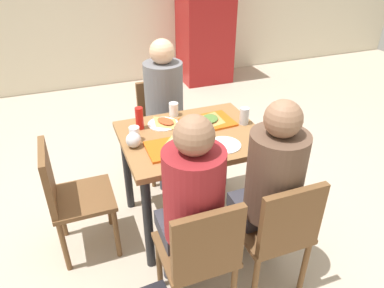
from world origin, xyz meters
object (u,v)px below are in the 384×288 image
Objects in this scene: pizza_slice_c at (166,122)px; paper_plate_center at (163,124)px; soda_can at (244,116)px; foil_bundle at (134,140)px; chair_far_side at (162,121)px; paper_plate_near_edge at (224,145)px; plastic_cup_c at (135,134)px; plastic_cup_a at (174,109)px; condiment_bottle at (139,118)px; person_in_brown_jacket at (270,181)px; tray_red_near at (175,147)px; pizza_slice_b at (210,119)px; plastic_cup_b at (215,151)px; person_in_red at (191,201)px; drink_fridge at (205,15)px; main_table at (192,149)px; chair_near_left at (201,252)px; chair_near_right at (278,230)px; pizza_slice_a at (176,143)px; person_far_side at (165,102)px; chair_left_end at (68,193)px; tray_red_far at (208,122)px.

paper_plate_center is at bearing -174.27° from pizza_slice_c.
soda_can is 0.82m from foil_bundle.
chair_far_side is 1.03m from paper_plate_near_edge.
plastic_cup_a is at bearing 36.74° from plastic_cup_c.
condiment_bottle is (-0.17, 0.00, 0.08)m from paper_plate_center.
person_in_brown_jacket is 3.50× the size of tray_red_near.
pizza_slice_c is (0.04, 0.35, 0.01)m from tray_red_near.
plastic_cup_a is at bearing 72.64° from tray_red_near.
plastic_cup_b is at bearing -109.51° from pizza_slice_b.
person_in_red is 3.80m from drink_fridge.
foil_bundle is (-0.59, -0.14, 0.03)m from pizza_slice_b.
plastic_cup_c is at bearing 171.47° from main_table.
chair_near_left and chair_far_side have the same top height.
tray_red_near is at bearing -67.37° from condiment_bottle.
chair_far_side is at bearing 77.42° from pizza_slice_c.
drink_fridge is at bearing 69.78° from paper_plate_near_edge.
pizza_slice_a is (-0.39, 0.65, 0.30)m from chair_near_right.
tray_red_near is at bearing 129.60° from person_in_brown_jacket.
chair_far_side is at bearing 98.89° from chair_near_right.
condiment_bottle is (-0.72, 0.19, 0.02)m from soda_can.
person_far_side reaches higher than plastic_cup_b.
drink_fridge reaches higher than pizza_slice_c.
foil_bundle is at bearing 160.83° from paper_plate_near_edge.
paper_plate_center is 0.35m from foil_bundle.
person_in_red reaches higher than paper_plate_near_edge.
chair_left_end is (-0.62, 0.77, 0.00)m from chair_near_left.
chair_near_right is at bearing -60.58° from condiment_bottle.
paper_plate_near_edge is at bearing -94.21° from tray_red_far.
pizza_slice_c is at bearing 16.07° from chair_left_end.
person_far_side reaches higher than tray_red_far.
chair_left_end is 1.29m from person_in_brown_jacket.
chair_near_right is at bearing -69.65° from pizza_slice_c.
main_table is 3.99× the size of pizza_slice_c.
person_far_side is 3.50× the size of tray_red_near.
plastic_cup_a is at bearing 41.98° from foil_bundle.
plastic_cup_c is at bearing 101.87° from person_in_red.
chair_far_side is at bearing 118.60° from soda_can.
plastic_cup_b reaches higher than pizza_slice_c.
foil_bundle is (-0.65, 0.61, 0.07)m from person_in_brown_jacket.
chair_left_end is 4.39× the size of pizza_slice_a.
soda_can is at bearing -21.79° from tray_red_far.
person_in_brown_jacket is at bearing -74.53° from plastic_cup_a.
pizza_slice_c is (-0.36, 0.98, 0.29)m from chair_near_right.
pizza_slice_a is at bearing 130.00° from plastic_cup_b.
chair_near_right is at bearing -57.20° from tray_red_near.
condiment_bottle is at bearing 94.21° from chair_near_left.
chair_near_right is (0.48, 0.00, 0.00)m from chair_near_left.
chair_near_right is at bearing -80.24° from person_far_side.
plastic_cup_b is at bearing -85.79° from main_table.
chair_near_left reaches higher than paper_plate_center.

